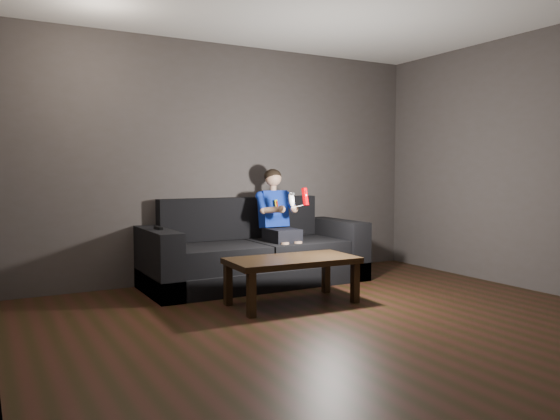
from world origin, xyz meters
TOP-DOWN VIEW (x-y plane):
  - floor at (0.00, 0.00)m, footprint 5.00×5.00m
  - back_wall at (0.00, 2.50)m, footprint 5.00×0.04m
  - sofa at (0.10, 2.08)m, footprint 2.44×1.06m
  - child at (0.38, 2.01)m, footprint 0.46×0.57m
  - wii_remote_red at (0.47, 1.57)m, footprint 0.06×0.08m
  - nunchuk_white at (0.30, 1.57)m, footprint 0.07×0.10m
  - wii_remote_black at (-1.00, 1.99)m, footprint 0.05×0.16m
  - coffee_table at (-0.01, 1.03)m, footprint 1.23×0.66m

SIDE VIEW (x-z plane):
  - floor at x=0.00m, z-range 0.00..0.00m
  - sofa at x=0.10m, z-range -0.16..0.78m
  - coffee_table at x=-0.01m, z-range 0.16..0.60m
  - wii_remote_black at x=-1.00m, z-range 0.66..0.70m
  - child at x=0.38m, z-range 0.20..1.34m
  - nunchuk_white at x=0.30m, z-range 0.87..1.04m
  - wii_remote_red at x=0.47m, z-range 0.89..1.07m
  - back_wall at x=0.00m, z-range 0.00..2.70m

